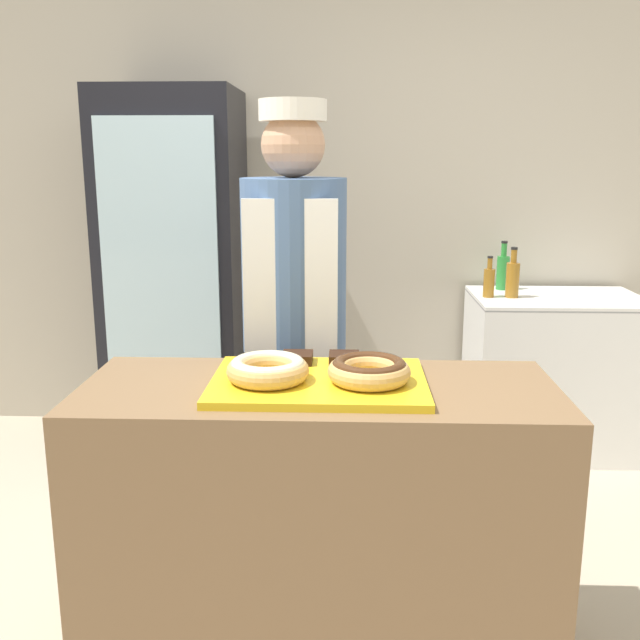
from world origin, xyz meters
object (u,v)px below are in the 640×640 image
object	(u,v)px
donut_chocolate_glaze	(369,370)
brownie_back_right	(344,358)
brownie_back_left	(297,358)
bottle_amber	(489,281)
beverage_fridge	(176,274)
baker_person	(294,329)
bottle_amber_b	(513,278)
serving_tray	(319,382)
donut_light_glaze	(268,369)
chest_freezer	(553,372)
bottle_green	(503,271)

from	to	relation	value
donut_chocolate_glaze	brownie_back_right	size ratio (longest dim) A/B	2.53
brownie_back_left	bottle_amber	distance (m)	1.79
beverage_fridge	donut_chocolate_glaze	bearing A→B (deg)	-60.84
bottle_amber	brownie_back_left	bearing A→B (deg)	-120.42
baker_person	beverage_fridge	bearing A→B (deg)	122.34
baker_person	bottle_amber_b	xyz separation A→B (m)	(1.07, 1.11, 0.02)
serving_tray	donut_light_glaze	bearing A→B (deg)	-168.44
donut_chocolate_glaze	bottle_amber_b	bearing A→B (deg)	65.15
donut_light_glaze	bottle_amber_b	world-z (taller)	bottle_amber_b
brownie_back_left	brownie_back_right	world-z (taller)	same
brownie_back_right	serving_tray	bearing A→B (deg)	-114.33
brownie_back_left	bottle_amber	xyz separation A→B (m)	(0.91, 1.55, -0.01)
beverage_fridge	chest_freezer	size ratio (longest dim) A/B	2.16
baker_person	beverage_fridge	xyz separation A→B (m)	(-0.72, 1.14, 0.02)
donut_chocolate_glaze	serving_tray	bearing A→B (deg)	168.44
serving_tray	chest_freezer	distance (m)	2.19
donut_chocolate_glaze	bottle_green	distance (m)	2.13
donut_chocolate_glaze	chest_freezer	bearing A→B (deg)	59.13
serving_tray	beverage_fridge	bearing A→B (deg)	115.75
donut_chocolate_glaze	baker_person	distance (m)	0.68
brownie_back_right	bottle_amber	size ratio (longest dim) A/B	0.44
donut_light_glaze	beverage_fridge	world-z (taller)	beverage_fridge
brownie_back_left	bottle_amber	world-z (taller)	bottle_amber
brownie_back_right	baker_person	distance (m)	0.47
donut_light_glaze	brownie_back_left	bearing A→B (deg)	69.41
chest_freezer	bottle_green	bearing A→B (deg)	143.34
donut_light_glaze	bottle_amber	bearing A→B (deg)	60.61
chest_freezer	bottle_amber_b	size ratio (longest dim) A/B	3.35
chest_freezer	bottle_green	xyz separation A→B (m)	(-0.26, 0.19, 0.53)
serving_tray	bottle_green	xyz separation A→B (m)	(0.95, 1.94, 0.04)
chest_freezer	brownie_back_right	bearing A→B (deg)	-125.70
chest_freezer	bottle_amber	distance (m)	0.64
bottle_green	bottle_amber	xyz separation A→B (m)	(-0.12, -0.23, -0.02)
chest_freezer	bottle_green	size ratio (longest dim) A/B	3.28
bottle_amber_b	beverage_fridge	bearing A→B (deg)	178.98
beverage_fridge	bottle_amber	size ratio (longest dim) A/B	8.83
donut_chocolate_glaze	bottle_green	world-z (taller)	bottle_green
brownie_back_left	chest_freezer	bearing A→B (deg)	50.88
chest_freezer	donut_light_glaze	bearing A→B (deg)	-127.42
bottle_green	donut_light_glaze	bearing A→B (deg)	-119.18
beverage_fridge	donut_light_glaze	bearing A→B (deg)	-68.68
bottle_amber	brownie_back_right	bearing A→B (deg)	-116.11
brownie_back_left	bottle_green	bearing A→B (deg)	59.94
donut_light_glaze	chest_freezer	distance (m)	2.31
serving_tray	brownie_back_right	distance (m)	0.18
baker_person	donut_chocolate_glaze	bearing A→B (deg)	-67.13
bottle_green	donut_chocolate_glaze	bearing A→B (deg)	-112.18
bottle_amber	bottle_amber_b	bearing A→B (deg)	-0.57
chest_freezer	bottle_amber	xyz separation A→B (m)	(-0.38, -0.04, 0.51)
serving_tray	bottle_amber	xyz separation A→B (m)	(0.83, 1.71, 0.02)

